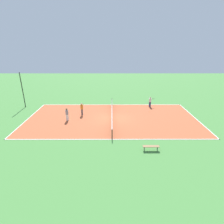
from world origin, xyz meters
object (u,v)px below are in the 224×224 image
Objects in this scene: player_baseline_gray at (67,113)px; fence_post_back_right at (23,90)px; bench at (151,147)px; tennis_ball_right_alley at (128,111)px; tennis_net at (112,114)px; player_far_white at (150,101)px; tennis_ball_left_sideline at (149,112)px; player_center_orange at (82,108)px; tennis_ball_near_net at (47,107)px; tennis_ball_midcourt at (43,107)px.

player_baseline_gray is 0.31× the size of fence_post_back_right.
tennis_ball_right_alley is (10.19, 1.30, -0.33)m from bench.
player_far_white is at bearing -52.49° from tennis_net.
tennis_ball_left_sideline is 0.01× the size of fence_post_back_right.
tennis_ball_left_sideline is (1.08, -9.73, -0.97)m from player_center_orange.
player_far_white is 23.90× the size of tennis_ball_left_sideline.
tennis_net reaches higher than bench.
tennis_ball_near_net is 4.31m from fence_post_back_right.
tennis_net is 11.70m from tennis_ball_midcourt.
tennis_net is 6.69× the size of player_baseline_gray.
bench reaches higher than tennis_ball_near_net.
player_center_orange is 1.07× the size of player_far_white.
tennis_ball_near_net is 0.58m from tennis_ball_midcourt.
tennis_net is 7.37× the size of bench.
player_baseline_gray is (6.94, 9.47, 0.60)m from bench.
player_center_orange is 25.65× the size of tennis_ball_right_alley.
tennis_ball_near_net is at bearing -33.00° from player_baseline_gray.
tennis_ball_midcourt is (5.00, 5.06, -0.93)m from player_baseline_gray.
player_center_orange reaches higher than tennis_ball_midcourt.
tennis_ball_midcourt is at bearing 82.45° from tennis_ball_right_alley.
tennis_net is 7.66m from player_far_white.
bench is at bearing -139.76° from player_center_orange.
tennis_ball_near_net is 0.01× the size of fence_post_back_right.
bench is 11.76m from player_baseline_gray.
player_baseline_gray is (-1.95, 1.61, -0.04)m from player_center_orange.
player_far_white is 23.90× the size of tennis_ball_right_alley.
tennis_ball_left_sideline is 19.66m from fence_post_back_right.
fence_post_back_right reaches higher than player_far_white.
tennis_ball_left_sideline is 1.00× the size of tennis_ball_midcourt.
player_baseline_gray reaches higher than player_far_white.
fence_post_back_right reaches higher than player_baseline_gray.
player_center_orange is at bearing -113.30° from player_baseline_gray.
player_far_white is (3.47, -10.29, -0.08)m from player_center_orange.
tennis_net is 14.73m from fence_post_back_right.
player_center_orange reaches higher than tennis_ball_near_net.
player_baseline_gray is 24.87× the size of tennis_ball_midcourt.
fence_post_back_right is (2.12, 16.16, 2.68)m from tennis_ball_right_alley.
tennis_ball_right_alley is at bearing -99.44° from tennis_ball_near_net.
player_center_orange is 25.65× the size of tennis_ball_near_net.
player_baseline_gray is 1.04× the size of player_far_white.
tennis_ball_left_sideline and tennis_ball_right_alley have the same top height.
tennis_net reaches higher than tennis_ball_left_sideline.
player_baseline_gray is 7.15m from tennis_ball_near_net.
tennis_net is 5.90m from player_baseline_gray.
tennis_ball_near_net is at bearing -89.95° from fence_post_back_right.
tennis_ball_left_sideline is at bearing -126.17° from player_far_white.
fence_post_back_right is at bearing 82.52° from tennis_ball_right_alley.
player_baseline_gray is 7.18m from tennis_ball_midcourt.
tennis_ball_near_net is (12.32, 14.09, -0.33)m from bench.
player_far_white is at bearing -89.85° from tennis_ball_near_net.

